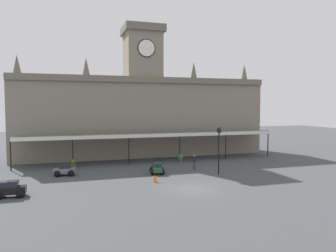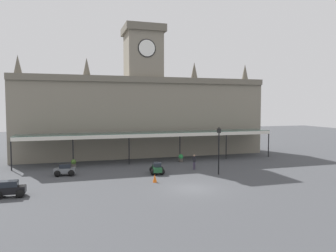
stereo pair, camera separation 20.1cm
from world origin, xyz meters
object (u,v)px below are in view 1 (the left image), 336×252
(car_grey_sedan, at_px, (65,171))
(planter_near_kerb, at_px, (181,158))
(pedestrian_crossing_forecourt, at_px, (194,161))
(car_black_estate, at_px, (10,190))
(planter_by_canopy, at_px, (73,163))
(car_green_sedan, at_px, (157,169))
(traffic_cone, at_px, (155,178))
(victorian_lamppost, at_px, (219,145))

(car_grey_sedan, height_order, planter_near_kerb, car_grey_sedan)
(pedestrian_crossing_forecourt, bearing_deg, car_black_estate, -161.60)
(pedestrian_crossing_forecourt, bearing_deg, planter_by_canopy, 158.93)
(car_grey_sedan, bearing_deg, car_green_sedan, -11.28)
(car_green_sedan, relative_size, pedestrian_crossing_forecourt, 1.30)
(pedestrian_crossing_forecourt, xyz_separation_m, traffic_cone, (-5.69, -4.54, -0.54))
(planter_by_canopy, bearing_deg, victorian_lamppost, -29.53)
(car_green_sedan, xyz_separation_m, planter_near_kerb, (4.68, 5.91, -0.01))
(car_green_sedan, bearing_deg, planter_by_canopy, 144.69)
(car_grey_sedan, distance_m, pedestrian_crossing_forecourt, 13.76)
(victorian_lamppost, height_order, planter_near_kerb, victorian_lamppost)
(car_grey_sedan, bearing_deg, pedestrian_crossing_forecourt, -3.71)
(car_green_sedan, relative_size, traffic_cone, 2.90)
(planter_by_canopy, bearing_deg, traffic_cone, -52.98)
(pedestrian_crossing_forecourt, distance_m, planter_near_kerb, 4.98)
(planter_near_kerb, bearing_deg, planter_by_canopy, -179.94)
(planter_near_kerb, bearing_deg, car_grey_sedan, -163.63)
(car_grey_sedan, xyz_separation_m, victorian_lamppost, (15.18, -4.04, 2.53))
(car_grey_sedan, bearing_deg, traffic_cone, -34.05)
(car_black_estate, height_order, car_green_sedan, car_black_estate)
(car_black_estate, relative_size, car_grey_sedan, 1.07)
(victorian_lamppost, distance_m, traffic_cone, 7.75)
(traffic_cone, xyz_separation_m, planter_near_kerb, (5.84, 9.50, 0.12))
(car_black_estate, bearing_deg, car_grey_sedan, 59.69)
(car_black_estate, relative_size, pedestrian_crossing_forecourt, 1.36)
(pedestrian_crossing_forecourt, relative_size, planter_by_canopy, 1.74)
(car_black_estate, distance_m, traffic_cone, 12.07)
(car_black_estate, relative_size, victorian_lamppost, 0.46)
(pedestrian_crossing_forecourt, height_order, planter_by_canopy, pedestrian_crossing_forecourt)
(car_grey_sedan, xyz_separation_m, car_green_sedan, (9.20, -1.83, 0.00))
(traffic_cone, bearing_deg, car_grey_sedan, 145.95)
(car_grey_sedan, relative_size, traffic_cone, 2.85)
(planter_by_canopy, bearing_deg, car_grey_sedan, -102.17)
(car_black_estate, relative_size, planter_near_kerb, 2.36)
(car_grey_sedan, height_order, pedestrian_crossing_forecourt, pedestrian_crossing_forecourt)
(traffic_cone, bearing_deg, planter_near_kerb, 58.42)
(pedestrian_crossing_forecourt, bearing_deg, victorian_lamppost, -65.21)
(car_grey_sedan, distance_m, victorian_lamppost, 15.91)
(car_black_estate, bearing_deg, planter_by_canopy, 65.95)
(car_grey_sedan, xyz_separation_m, pedestrian_crossing_forecourt, (13.73, -0.89, 0.41))
(planter_near_kerb, bearing_deg, pedestrian_crossing_forecourt, -91.71)
(traffic_cone, relative_size, planter_near_kerb, 0.78)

